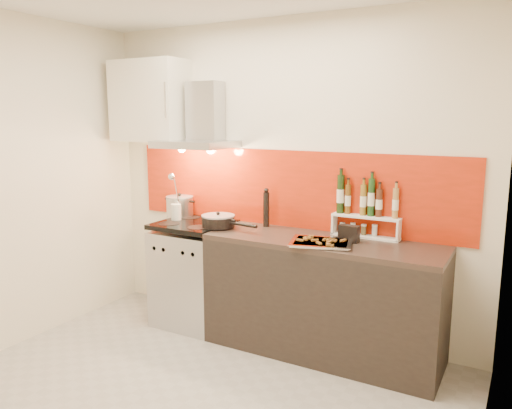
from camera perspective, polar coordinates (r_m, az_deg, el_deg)
The scene contains 16 objects.
floor at distance 3.48m, azimuth -8.23°, elevation -21.56°, with size 3.40×3.40×0.00m, color #9E9991.
back_wall at distance 4.19m, azimuth 3.01°, elevation 2.97°, with size 3.40×0.02×2.60m, color silver.
left_wall at distance 4.26m, azimuth -27.21°, elevation 1.98°, with size 0.02×2.80×2.60m, color silver.
right_wall at distance 2.39m, azimuth 25.35°, elevation -3.47°, with size 0.02×2.80×2.60m, color silver.
backsplash at distance 4.17m, azimuth 3.54°, elevation 1.82°, with size 3.00×0.02×0.64m, color #9B2208.
range_stove at distance 4.48m, azimuth -7.00°, elevation -7.90°, with size 0.60×0.60×0.91m.
counter at distance 3.93m, azimuth 7.59°, elevation -10.40°, with size 1.80×0.60×0.90m.
range_hood at distance 4.37m, azimuth -6.26°, elevation 9.05°, with size 0.62×0.50×0.61m.
upper_cabinet at distance 4.70m, azimuth -11.99°, elevation 11.49°, with size 0.70×0.35×0.72m, color silver.
stock_pot at distance 4.64m, azimuth -8.70°, elevation -0.16°, with size 0.25×0.25×0.21m.
saute_pan at distance 4.15m, azimuth -4.27°, elevation -1.88°, with size 0.53×0.28×0.13m.
utensil_jar at distance 4.45m, azimuth -9.18°, elevation -0.26°, with size 0.09×0.14×0.43m.
pepper_mill at distance 4.17m, azimuth 1.18°, elevation -0.40°, with size 0.05×0.05×0.33m.
step_shelf at distance 3.90m, azimuth 12.24°, elevation -0.83°, with size 0.52×0.14×0.47m.
caddy_box at distance 3.75m, azimuth 10.56°, elevation -3.31°, with size 0.15×0.06×0.13m, color black.
baking_tray at distance 3.66m, azimuth 7.47°, elevation -4.29°, with size 0.51×0.44×0.03m.
Camera 1 is at (1.83, -2.33, 1.82)m, focal length 35.00 mm.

